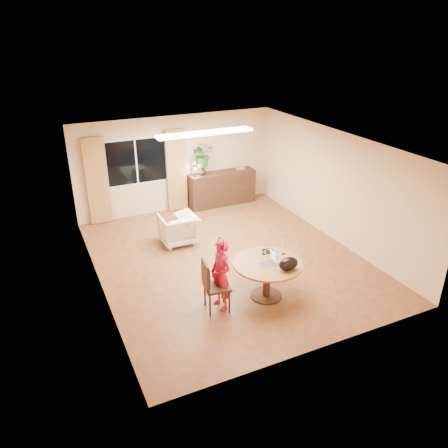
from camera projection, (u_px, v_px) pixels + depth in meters
name	position (u px, v px, depth m)	size (l,w,h in m)	color
floor	(228.00, 259.00, 9.68)	(6.50, 6.50, 0.00)	brown
ceiling	(229.00, 144.00, 8.59)	(6.50, 6.50, 0.00)	white
wall_back	(177.00, 164.00, 11.81)	(5.50, 5.50, 0.00)	beige
wall_left	(95.00, 229.00, 8.08)	(6.50, 6.50, 0.00)	beige
wall_right	(334.00, 186.00, 10.19)	(6.50, 6.50, 0.00)	beige
window	(136.00, 162.00, 11.28)	(1.70, 0.03, 1.30)	white
curtain_left	(97.00, 181.00, 10.97)	(0.55, 0.08, 2.25)	olive
curtain_right	(176.00, 170.00, 11.77)	(0.55, 0.08, 2.25)	olive
ceiling_panel	(205.00, 133.00, 9.59)	(2.20, 0.35, 0.05)	white
dining_table	(267.00, 270.00, 8.13)	(1.31, 1.31, 0.74)	brown
dining_chair	(217.00, 285.00, 7.80)	(0.48, 0.44, 1.01)	black
child	(221.00, 275.00, 7.79)	(0.32, 0.49, 1.36)	#B60E0E
laptop	(266.00, 258.00, 7.96)	(0.36, 0.24, 0.24)	#B7B7BC
tumbler	(264.00, 252.00, 8.32)	(0.07, 0.07, 0.11)	white
wine_glass	(284.00, 249.00, 8.32)	(0.07, 0.07, 0.21)	white
pot_lid	(268.00, 251.00, 8.44)	(0.21, 0.21, 0.04)	white
handbag	(288.00, 264.00, 7.76)	(0.38, 0.22, 0.25)	black
armchair	(177.00, 229.00, 10.28)	(0.76, 0.78, 0.71)	beige
throw	(187.00, 214.00, 10.15)	(0.45, 0.55, 0.03)	beige
sideboard	(222.00, 188.00, 12.43)	(1.93, 0.47, 0.96)	black
vase	(202.00, 171.00, 11.94)	(0.24, 0.24, 0.25)	black
bouquet	(202.00, 154.00, 11.76)	(0.59, 0.51, 0.66)	#296124
book_stack	(240.00, 168.00, 12.43)	(0.21, 0.16, 0.08)	brown
desk_lamp	(195.00, 171.00, 11.80)	(0.13, 0.13, 0.32)	black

